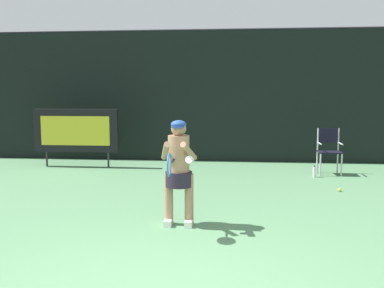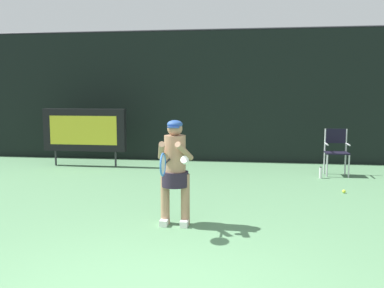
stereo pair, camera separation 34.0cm
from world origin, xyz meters
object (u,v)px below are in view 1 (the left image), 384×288
Objects in this scene: umpire_chair at (329,148)px; water_bottle at (314,172)px; tennis_player at (179,168)px; tennis_ball_loose at (340,190)px; tennis_racket at (169,165)px; scoreboard at (76,131)px.

water_bottle is (-0.40, -0.43, -0.50)m from umpire_chair.
tennis_player reaches higher than tennis_ball_loose.
tennis_racket is 4.29m from tennis_ball_loose.
tennis_ball_loose is (2.91, 3.00, -0.96)m from tennis_racket.
scoreboard reaches higher than umpire_chair.
umpire_chair is 5.77m from tennis_racket.
scoreboard is 2.04× the size of umpire_chair.
tennis_player is (3.26, -4.66, -0.10)m from scoreboard.
umpire_chair is 5.25m from tennis_player.
tennis_racket is at bearing -121.07° from water_bottle.
water_bottle is at bearing 41.59° from tennis_racket.
water_bottle is at bearing -7.78° from scoreboard.
tennis_player is (-2.63, -3.86, 0.73)m from water_bottle.
water_bottle reaches higher than tennis_ball_loose.
tennis_racket is at bearing -94.84° from tennis_player.
scoreboard is 32.35× the size of tennis_ball_loose.
umpire_chair is 0.77m from water_bottle.
scoreboard is 6.30m from umpire_chair.
tennis_ball_loose is at bearing -20.12° from scoreboard.
tennis_player is 3.83m from tennis_ball_loose.
tennis_player is at bearing -139.69° from tennis_ball_loose.
water_bottle is at bearing 99.17° from tennis_ball_loose.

